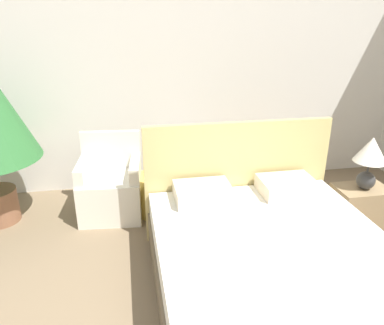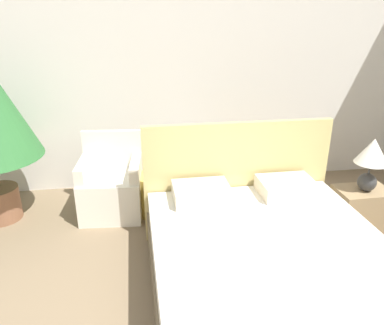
{
  "view_description": "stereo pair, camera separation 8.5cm",
  "coord_description": "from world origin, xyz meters",
  "views": [
    {
      "loc": [
        -0.77,
        -0.92,
        2.15
      ],
      "look_at": [
        -0.12,
        2.65,
        0.69
      ],
      "focal_mm": 35.0,
      "sensor_mm": 36.0,
      "label": 1
    },
    {
      "loc": [
        -0.68,
        -0.93,
        2.15
      ],
      "look_at": [
        -0.12,
        2.65,
        0.69
      ],
      "focal_mm": 35.0,
      "sensor_mm": 36.0,
      "label": 2
    }
  ],
  "objects": [
    {
      "name": "bed",
      "position": [
        0.28,
        1.39,
        0.3
      ],
      "size": [
        1.85,
        2.08,
        1.19
      ],
      "color": "brown",
      "rests_on": "ground_plane"
    },
    {
      "name": "wall_back",
      "position": [
        0.0,
        3.73,
        1.45
      ],
      "size": [
        10.0,
        0.06,
        2.9
      ],
      "color": "silver",
      "rests_on": "ground_plane"
    },
    {
      "name": "armchair_near_window_left",
      "position": [
        -0.99,
        2.95,
        0.3
      ],
      "size": [
        0.72,
        0.68,
        0.9
      ],
      "rotation": [
        0.0,
        0.0,
        -0.09
      ],
      "color": "silver",
      "rests_on": "ground_plane"
    },
    {
      "name": "armchair_near_window_right",
      "position": [
        -0.07,
        2.95,
        0.3
      ],
      "size": [
        0.68,
        0.64,
        0.9
      ],
      "rotation": [
        0.0,
        0.0,
        0.03
      ],
      "color": "silver",
      "rests_on": "ground_plane"
    },
    {
      "name": "side_table",
      "position": [
        -0.53,
        2.88,
        0.23
      ],
      "size": [
        0.39,
        0.39,
        0.47
      ],
      "color": "gold",
      "rests_on": "ground_plane"
    },
    {
      "name": "nightstand",
      "position": [
        1.55,
        2.14,
        0.25
      ],
      "size": [
        0.53,
        0.36,
        0.49
      ],
      "color": "#937A56",
      "rests_on": "ground_plane"
    },
    {
      "name": "table_lamp",
      "position": [
        1.55,
        2.12,
        0.85
      ],
      "size": [
        0.32,
        0.32,
        0.54
      ],
      "color": "#333333",
      "rests_on": "nightstand"
    }
  ]
}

